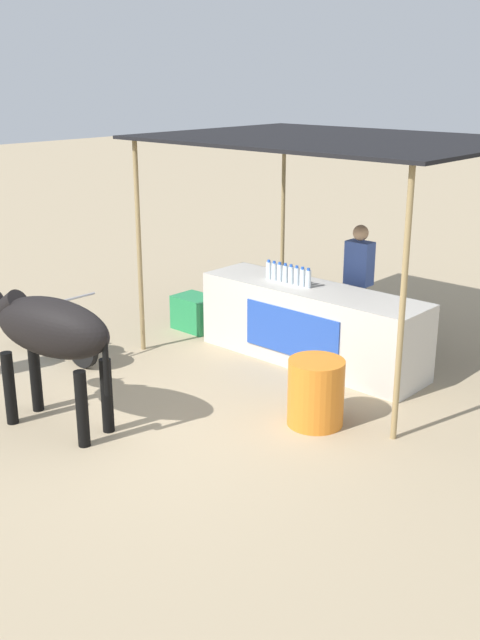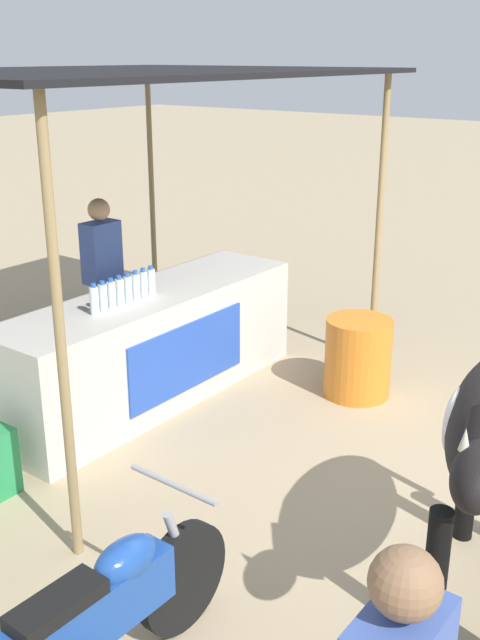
# 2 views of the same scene
# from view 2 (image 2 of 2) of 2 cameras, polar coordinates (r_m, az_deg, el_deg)

# --- Properties ---
(ground_plane) EXTENTS (60.00, 60.00, 0.00)m
(ground_plane) POSITION_cam_2_polar(r_m,az_deg,el_deg) (5.57, 10.57, -11.57)
(ground_plane) COLOR tan
(stall_counter) EXTENTS (3.00, 0.82, 0.96)m
(stall_counter) POSITION_cam_2_polar(r_m,az_deg,el_deg) (6.50, -6.67, -1.96)
(stall_counter) COLOR beige
(stall_counter) RESTS_ON ground
(stall_awning) EXTENTS (4.20, 3.20, 2.74)m
(stall_awning) POSITION_cam_2_polar(r_m,az_deg,el_deg) (6.27, -9.59, 17.30)
(stall_awning) COLOR black
(stall_awning) RESTS_ON ground
(water_bottle_row) EXTENTS (0.70, 0.07, 0.25)m
(water_bottle_row) POSITION_cam_2_polar(r_m,az_deg,el_deg) (6.04, -8.84, 2.23)
(water_bottle_row) COLOR silver
(water_bottle_row) RESTS_ON stall_counter
(vendor_behind_counter) EXTENTS (0.34, 0.22, 1.65)m
(vendor_behind_counter) POSITION_cam_2_polar(r_m,az_deg,el_deg) (7.00, -10.35, 2.64)
(vendor_behind_counter) COLOR #383842
(vendor_behind_counter) RESTS_ON ground
(water_barrel) EXTENTS (0.58, 0.58, 0.70)m
(water_barrel) POSITION_cam_2_polar(r_m,az_deg,el_deg) (6.63, 8.97, -2.83)
(water_barrel) COLOR orange
(water_barrel) RESTS_ON ground
(motorcycle_parked) EXTENTS (1.80, 0.55, 0.90)m
(motorcycle_parked) POSITION_cam_2_polar(r_m,az_deg,el_deg) (3.71, -10.88, -21.57)
(motorcycle_parked) COLOR black
(motorcycle_parked) RESTS_ON ground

